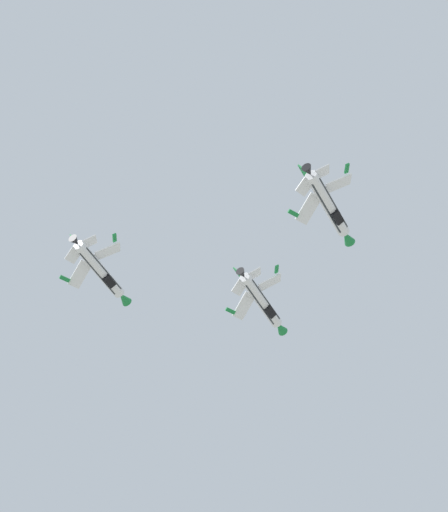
{
  "coord_description": "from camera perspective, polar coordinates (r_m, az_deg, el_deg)",
  "views": [
    {
      "loc": [
        -4.42,
        -2.12,
        1.8
      ],
      "look_at": [
        15.34,
        112.37,
        108.59
      ],
      "focal_mm": 76.9,
      "sensor_mm": 36.0,
      "label": 1
    }
  ],
  "objects": [
    {
      "name": "fighter_jet_lead",
      "position": [
        166.69,
        1.98,
        -2.39
      ],
      "size": [
        11.1,
        13.79,
        5.89
      ],
      "rotation": [
        0.0,
        -0.61,
        5.66
      ],
      "color": "silver"
    },
    {
      "name": "fighter_jet_left_wing",
      "position": [
        163.54,
        -6.45,
        -0.76
      ],
      "size": [
        11.21,
        13.79,
        5.5
      ],
      "rotation": [
        0.0,
        -0.56,
        5.66
      ],
      "color": "silver"
    },
    {
      "name": "fighter_jet_right_wing",
      "position": [
        148.46,
        5.46,
        2.63
      ],
      "size": [
        11.2,
        13.79,
        5.5
      ],
      "rotation": [
        0.0,
        -0.56,
        5.66
      ],
      "color": "silver"
    }
  ]
}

